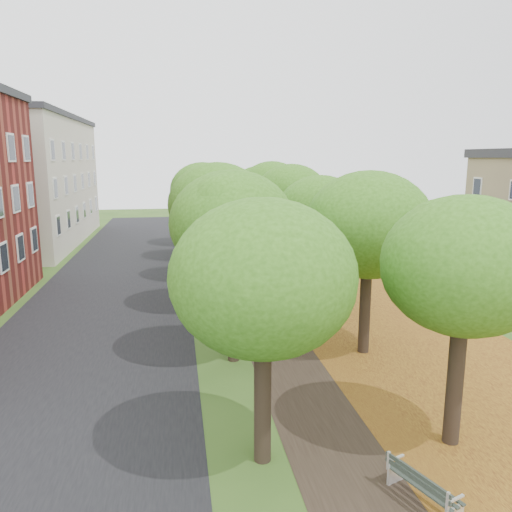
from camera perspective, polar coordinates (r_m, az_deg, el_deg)
name	(u,v)px	position (r m, az deg, el deg)	size (l,w,h in m)	color
ground	(351,451)	(13.26, 10.83, -21.05)	(120.00, 120.00, 0.00)	#2D4C19
street_asphalt	(111,297)	(26.67, -16.27, -4.53)	(8.00, 70.00, 0.01)	black
footpath	(255,291)	(26.74, -0.09, -4.02)	(3.20, 70.00, 0.01)	black
leaf_verge	(345,287)	(27.94, 10.11, -3.53)	(7.50, 70.00, 0.01)	#9E6F1D
parking_lot	(476,277)	(32.53, 23.83, -2.23)	(9.00, 16.00, 0.01)	black
tree_row_west	(213,207)	(25.67, -4.97, 5.65)	(4.30, 34.30, 6.41)	black
tree_row_east	(304,205)	(26.45, 5.51, 5.80)	(4.30, 34.30, 6.41)	black
building_cream	(14,180)	(45.42, -25.92, 7.81)	(10.30, 20.30, 10.40)	beige
bench	(422,486)	(11.78, 18.45, -23.63)	(1.06, 1.75, 0.80)	#28322B
car_silver	(489,288)	(27.00, 25.12, -3.30)	(1.79, 4.46, 1.52)	silver
car_red	(495,291)	(26.68, 25.62, -3.64)	(1.48, 4.25, 1.40)	maroon
car_grey	(448,270)	(30.37, 21.06, -1.53)	(2.03, 4.99, 1.45)	#2E2E33
car_white	(432,264)	(31.70, 19.44, -0.82)	(2.55, 5.53, 1.54)	white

